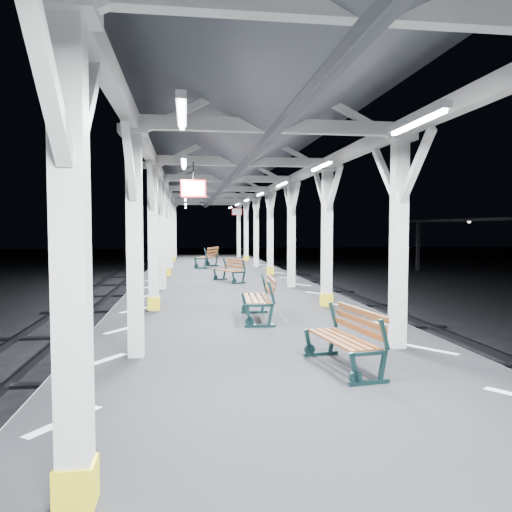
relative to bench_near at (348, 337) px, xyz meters
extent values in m
plane|color=black|center=(-0.87, 3.01, -1.43)|extent=(120.00, 120.00, 0.00)
cube|color=black|center=(-0.87, 3.01, -0.93)|extent=(6.00, 50.00, 1.00)
cube|color=silver|center=(-3.32, 3.01, -0.42)|extent=(1.00, 48.00, 0.01)
cube|color=silver|center=(1.58, 3.01, -0.42)|extent=(1.00, 48.00, 0.01)
cube|color=#2D2D33|center=(-5.32, 3.01, -1.35)|extent=(0.08, 60.00, 0.16)
cube|color=#2D2D33|center=(3.58, 3.01, -1.35)|extent=(0.08, 60.00, 0.16)
cube|color=black|center=(4.13, 3.01, -1.40)|extent=(2.20, 0.22, 0.06)
cube|color=silver|center=(-2.87, -2.99, 1.17)|extent=(0.22, 0.22, 3.20)
cube|color=silver|center=(-2.87, -2.99, 2.83)|extent=(0.40, 0.40, 0.12)
cube|color=yellow|center=(-2.87, -2.99, -0.25)|extent=(0.26, 0.26, 0.30)
cube|color=silver|center=(-2.87, -2.44, 2.32)|extent=(0.10, 0.99, 0.99)
cube|color=silver|center=(-2.87, -3.54, 2.32)|extent=(0.10, 0.99, 0.99)
cube|color=silver|center=(-2.87, 1.01, 1.17)|extent=(0.22, 0.22, 3.20)
cube|color=silver|center=(-2.87, 1.01, 2.83)|extent=(0.40, 0.40, 0.12)
cube|color=silver|center=(-2.87, 1.56, 2.32)|extent=(0.10, 0.99, 0.99)
cube|color=silver|center=(-2.87, 0.46, 2.32)|extent=(0.10, 0.99, 0.99)
cube|color=silver|center=(-2.87, 5.01, 1.17)|extent=(0.22, 0.22, 3.20)
cube|color=silver|center=(-2.87, 5.01, 2.83)|extent=(0.40, 0.40, 0.12)
cube|color=yellow|center=(-2.87, 5.01, -0.25)|extent=(0.26, 0.26, 0.30)
cube|color=silver|center=(-2.87, 5.56, 2.32)|extent=(0.10, 0.99, 0.99)
cube|color=silver|center=(-2.87, 4.46, 2.32)|extent=(0.10, 0.99, 0.99)
cube|color=silver|center=(-2.87, 9.01, 1.17)|extent=(0.22, 0.22, 3.20)
cube|color=silver|center=(-2.87, 9.01, 2.83)|extent=(0.40, 0.40, 0.12)
cube|color=silver|center=(-2.87, 9.56, 2.32)|extent=(0.10, 0.99, 0.99)
cube|color=silver|center=(-2.87, 8.46, 2.32)|extent=(0.10, 0.99, 0.99)
cube|color=silver|center=(-2.87, 13.01, 1.17)|extent=(0.22, 0.22, 3.20)
cube|color=silver|center=(-2.87, 13.01, 2.83)|extent=(0.40, 0.40, 0.12)
cube|color=yellow|center=(-2.87, 13.01, -0.25)|extent=(0.26, 0.26, 0.30)
cube|color=silver|center=(-2.87, 13.56, 2.32)|extent=(0.10, 0.99, 0.99)
cube|color=silver|center=(-2.87, 12.46, 2.32)|extent=(0.10, 0.99, 0.99)
cube|color=silver|center=(-2.87, 17.01, 1.17)|extent=(0.22, 0.22, 3.20)
cube|color=silver|center=(-2.87, 17.01, 2.83)|extent=(0.40, 0.40, 0.12)
cube|color=silver|center=(-2.87, 17.56, 2.32)|extent=(0.10, 0.99, 0.99)
cube|color=silver|center=(-2.87, 16.46, 2.32)|extent=(0.10, 0.99, 0.99)
cube|color=silver|center=(-2.87, 21.01, 1.17)|extent=(0.22, 0.22, 3.20)
cube|color=silver|center=(-2.87, 21.01, 2.83)|extent=(0.40, 0.40, 0.12)
cube|color=yellow|center=(-2.87, 21.01, -0.25)|extent=(0.26, 0.26, 0.30)
cube|color=silver|center=(-2.87, 21.56, 2.32)|extent=(0.10, 0.99, 0.99)
cube|color=silver|center=(-2.87, 20.46, 2.32)|extent=(0.10, 0.99, 0.99)
cube|color=silver|center=(-2.87, 25.01, 1.17)|extent=(0.22, 0.22, 3.20)
cube|color=silver|center=(-2.87, 25.01, 2.83)|extent=(0.40, 0.40, 0.12)
cube|color=silver|center=(-2.87, 25.56, 2.32)|extent=(0.10, 0.99, 0.99)
cube|color=silver|center=(-2.87, 24.46, 2.32)|extent=(0.10, 0.99, 0.99)
cube|color=silver|center=(1.13, 1.01, 1.17)|extent=(0.22, 0.22, 3.20)
cube|color=silver|center=(1.13, 1.01, 2.83)|extent=(0.40, 0.40, 0.12)
cube|color=silver|center=(1.13, 1.56, 2.32)|extent=(0.10, 0.99, 0.99)
cube|color=silver|center=(1.13, 0.46, 2.32)|extent=(0.10, 0.99, 0.99)
cube|color=silver|center=(1.13, 5.01, 1.17)|extent=(0.22, 0.22, 3.20)
cube|color=silver|center=(1.13, 5.01, 2.83)|extent=(0.40, 0.40, 0.12)
cube|color=yellow|center=(1.13, 5.01, -0.25)|extent=(0.26, 0.26, 0.30)
cube|color=silver|center=(1.13, 5.56, 2.32)|extent=(0.10, 0.99, 0.99)
cube|color=silver|center=(1.13, 4.46, 2.32)|extent=(0.10, 0.99, 0.99)
cube|color=silver|center=(1.13, 9.01, 1.17)|extent=(0.22, 0.22, 3.20)
cube|color=silver|center=(1.13, 9.01, 2.83)|extent=(0.40, 0.40, 0.12)
cube|color=silver|center=(1.13, 9.56, 2.32)|extent=(0.10, 0.99, 0.99)
cube|color=silver|center=(1.13, 8.46, 2.32)|extent=(0.10, 0.99, 0.99)
cube|color=silver|center=(1.13, 13.01, 1.17)|extent=(0.22, 0.22, 3.20)
cube|color=silver|center=(1.13, 13.01, 2.83)|extent=(0.40, 0.40, 0.12)
cube|color=yellow|center=(1.13, 13.01, -0.25)|extent=(0.26, 0.26, 0.30)
cube|color=silver|center=(1.13, 13.56, 2.32)|extent=(0.10, 0.99, 0.99)
cube|color=silver|center=(1.13, 12.46, 2.32)|extent=(0.10, 0.99, 0.99)
cube|color=silver|center=(1.13, 17.01, 1.17)|extent=(0.22, 0.22, 3.20)
cube|color=silver|center=(1.13, 17.01, 2.83)|extent=(0.40, 0.40, 0.12)
cube|color=silver|center=(1.13, 17.56, 2.32)|extent=(0.10, 0.99, 0.99)
cube|color=silver|center=(1.13, 16.46, 2.32)|extent=(0.10, 0.99, 0.99)
cube|color=silver|center=(1.13, 21.01, 1.17)|extent=(0.22, 0.22, 3.20)
cube|color=silver|center=(1.13, 21.01, 2.83)|extent=(0.40, 0.40, 0.12)
cube|color=yellow|center=(1.13, 21.01, -0.25)|extent=(0.26, 0.26, 0.30)
cube|color=silver|center=(1.13, 21.56, 2.32)|extent=(0.10, 0.99, 0.99)
cube|color=silver|center=(1.13, 20.46, 2.32)|extent=(0.10, 0.99, 0.99)
cube|color=silver|center=(1.13, 25.01, 1.17)|extent=(0.22, 0.22, 3.20)
cube|color=silver|center=(1.13, 25.01, 2.83)|extent=(0.40, 0.40, 0.12)
cube|color=silver|center=(1.13, 25.56, 2.32)|extent=(0.10, 0.99, 0.99)
cube|color=silver|center=(1.13, 24.46, 2.32)|extent=(0.10, 0.99, 0.99)
cube|color=silver|center=(-2.87, 3.01, 2.95)|extent=(0.18, 48.00, 0.24)
cube|color=silver|center=(1.13, 3.01, 2.95)|extent=(0.18, 48.00, 0.24)
cube|color=silver|center=(-0.87, -2.99, 2.95)|extent=(4.20, 0.14, 0.20)
cube|color=silver|center=(-0.87, 1.01, 2.95)|extent=(4.20, 0.14, 0.20)
cube|color=silver|center=(-0.87, 5.01, 2.95)|extent=(4.20, 0.14, 0.20)
cube|color=silver|center=(-0.87, 9.01, 2.95)|extent=(4.20, 0.14, 0.20)
cube|color=silver|center=(-0.87, 13.01, 2.95)|extent=(4.20, 0.14, 0.20)
cube|color=silver|center=(-0.87, 17.01, 2.95)|extent=(4.20, 0.14, 0.20)
cube|color=silver|center=(-0.87, 21.01, 2.95)|extent=(4.20, 0.14, 0.20)
cube|color=silver|center=(-0.87, 25.01, 2.95)|extent=(4.20, 0.14, 0.20)
cube|color=silver|center=(-0.87, 3.01, 3.87)|extent=(0.16, 48.00, 0.20)
cube|color=#4F5157|center=(-2.17, 3.01, 3.49)|extent=(2.80, 49.00, 1.45)
cube|color=#4F5157|center=(0.43, 3.01, 3.49)|extent=(2.80, 49.00, 1.45)
cube|color=silver|center=(-2.17, -0.99, 2.67)|extent=(0.10, 1.35, 0.08)
cube|color=white|center=(-2.17, -0.99, 2.62)|extent=(0.05, 1.25, 0.05)
cube|color=silver|center=(-2.17, 3.01, 2.67)|extent=(0.10, 1.35, 0.08)
cube|color=white|center=(-2.17, 3.01, 2.62)|extent=(0.05, 1.25, 0.05)
cube|color=silver|center=(-2.17, 7.01, 2.67)|extent=(0.10, 1.35, 0.08)
cube|color=white|center=(-2.17, 7.01, 2.62)|extent=(0.05, 1.25, 0.05)
cube|color=silver|center=(-2.17, 11.01, 2.67)|extent=(0.10, 1.35, 0.08)
cube|color=white|center=(-2.17, 11.01, 2.62)|extent=(0.05, 1.25, 0.05)
cube|color=silver|center=(-2.17, 15.01, 2.67)|extent=(0.10, 1.35, 0.08)
cube|color=white|center=(-2.17, 15.01, 2.62)|extent=(0.05, 1.25, 0.05)
cube|color=silver|center=(-2.17, 19.01, 2.67)|extent=(0.10, 1.35, 0.08)
cube|color=white|center=(-2.17, 19.01, 2.62)|extent=(0.05, 1.25, 0.05)
cube|color=silver|center=(-2.17, 23.01, 2.67)|extent=(0.10, 1.35, 0.08)
cube|color=white|center=(-2.17, 23.01, 2.62)|extent=(0.05, 1.25, 0.05)
cube|color=silver|center=(0.43, -0.99, 2.67)|extent=(0.10, 1.35, 0.08)
cube|color=white|center=(0.43, -0.99, 2.62)|extent=(0.05, 1.25, 0.05)
cube|color=silver|center=(0.43, 3.01, 2.67)|extent=(0.10, 1.35, 0.08)
cube|color=white|center=(0.43, 3.01, 2.62)|extent=(0.05, 1.25, 0.05)
cube|color=silver|center=(0.43, 7.01, 2.67)|extent=(0.10, 1.35, 0.08)
cube|color=white|center=(0.43, 7.01, 2.62)|extent=(0.05, 1.25, 0.05)
cube|color=silver|center=(0.43, 11.01, 2.67)|extent=(0.10, 1.35, 0.08)
cube|color=white|center=(0.43, 11.01, 2.62)|extent=(0.05, 1.25, 0.05)
cube|color=silver|center=(0.43, 15.01, 2.67)|extent=(0.10, 1.35, 0.08)
cube|color=white|center=(0.43, 15.01, 2.62)|extent=(0.05, 1.25, 0.05)
cube|color=silver|center=(0.43, 19.01, 2.67)|extent=(0.10, 1.35, 0.08)
cube|color=white|center=(0.43, 19.01, 2.62)|extent=(0.05, 1.25, 0.05)
cube|color=silver|center=(0.43, 23.01, 2.67)|extent=(0.10, 1.35, 0.08)
cube|color=white|center=(0.43, 23.01, 2.62)|extent=(0.05, 1.25, 0.05)
cylinder|color=black|center=(-1.99, 3.81, 2.59)|extent=(0.02, 0.02, 0.36)
cube|color=red|center=(-1.99, 3.81, 2.24)|extent=(0.50, 0.03, 0.35)
cube|color=white|center=(-1.99, 3.81, 2.24)|extent=(0.44, 0.04, 0.29)
cylinder|color=black|center=(0.33, 18.18, 2.59)|extent=(0.02, 0.02, 0.36)
cube|color=red|center=(0.33, 18.18, 2.24)|extent=(0.50, 0.03, 0.35)
cube|color=white|center=(0.33, 18.18, 2.24)|extent=(0.44, 0.05, 0.29)
cube|color=black|center=(13.13, 25.01, 0.22)|extent=(0.20, 0.20, 3.30)
sphere|color=silver|center=(13.13, 19.01, 1.79)|extent=(0.20, 0.20, 0.20)
sphere|color=silver|center=(13.13, 25.01, 1.79)|extent=(0.20, 0.20, 0.20)
cube|color=#122B2C|center=(0.02, -0.72, -0.40)|extent=(0.54, 0.13, 0.05)
cube|color=#122B2C|center=(-0.17, -0.74, -0.22)|extent=(0.14, 0.06, 0.41)
cube|color=#122B2C|center=(0.20, -0.69, -0.22)|extent=(0.13, 0.06, 0.41)
cube|color=#122B2C|center=(0.21, -0.69, 0.17)|extent=(0.15, 0.07, 0.39)
cube|color=#122B2C|center=(-0.19, 0.69, -0.40)|extent=(0.54, 0.13, 0.05)
cube|color=#122B2C|center=(-0.38, 0.66, -0.22)|extent=(0.14, 0.06, 0.41)
cube|color=#122B2C|center=(-0.01, 0.72, -0.22)|extent=(0.13, 0.06, 0.41)
cube|color=#122B2C|center=(0.01, 0.72, 0.17)|extent=(0.15, 0.07, 0.39)
cube|color=brown|center=(-0.26, -0.04, -0.03)|extent=(0.28, 1.35, 0.03)
cube|color=brown|center=(-0.15, -0.02, -0.03)|extent=(0.28, 1.35, 0.03)
cube|color=brown|center=(-0.03, 0.00, -0.03)|extent=(0.28, 1.35, 0.03)
cube|color=brown|center=(0.08, 0.01, -0.03)|extent=(0.28, 1.35, 0.03)
cube|color=brown|center=(0.14, 0.02, 0.10)|extent=(0.24, 1.34, 0.08)
cube|color=brown|center=(0.16, 0.02, 0.21)|extent=(0.24, 1.34, 0.08)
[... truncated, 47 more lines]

